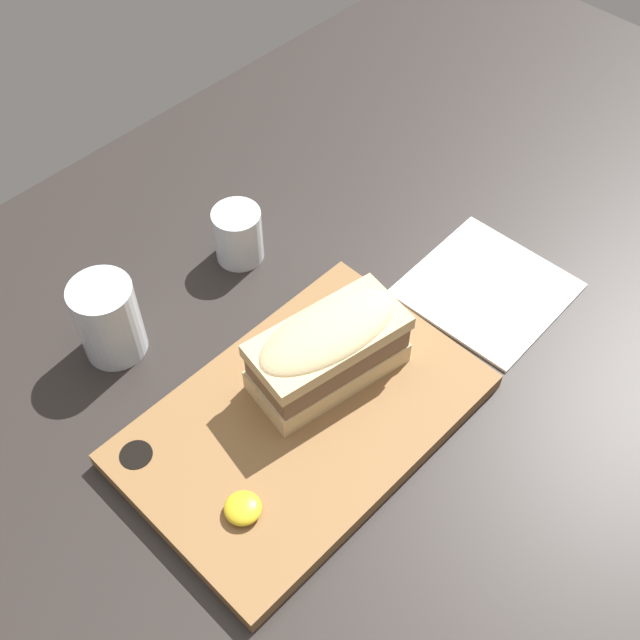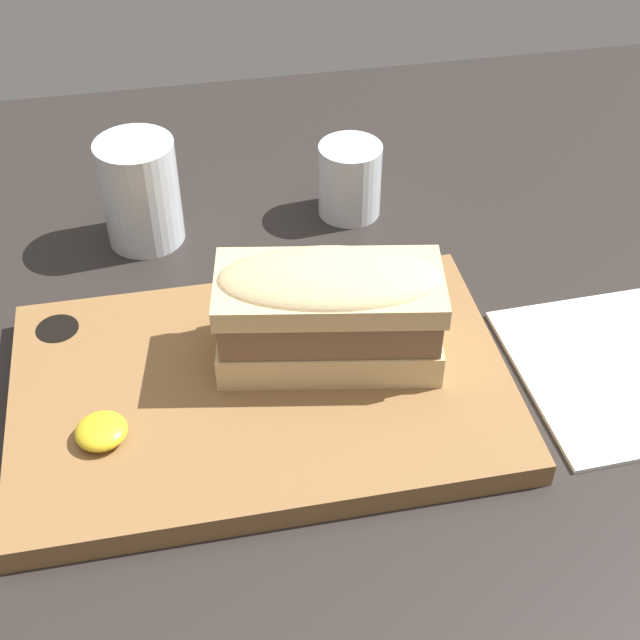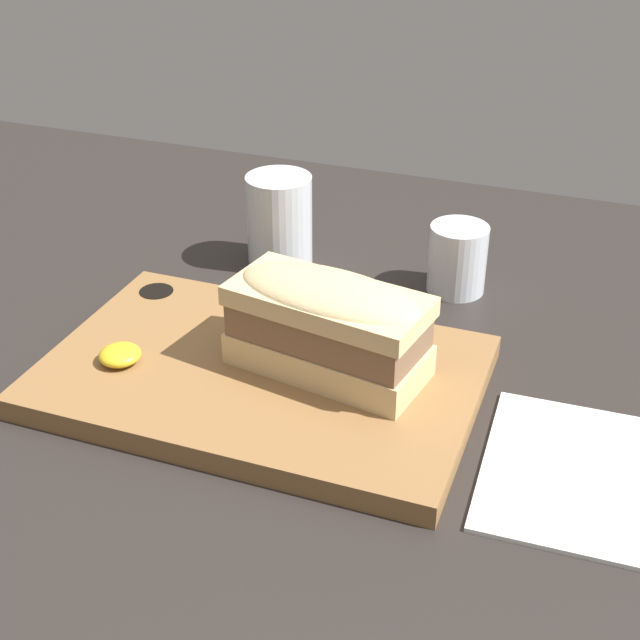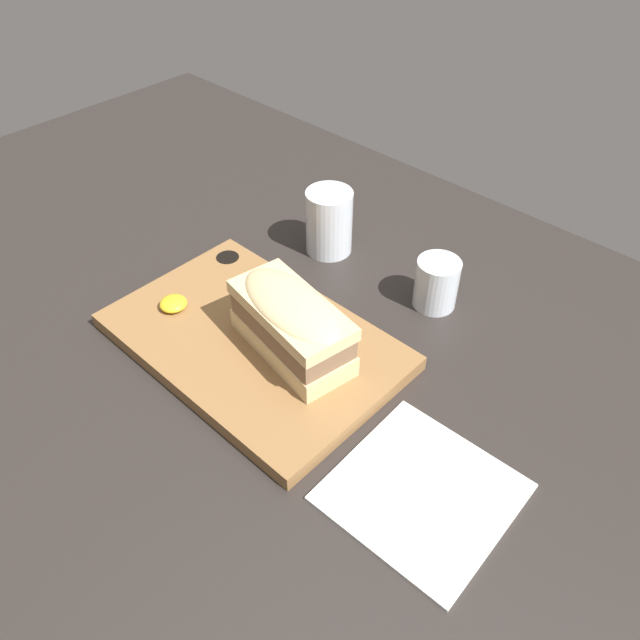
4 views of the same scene
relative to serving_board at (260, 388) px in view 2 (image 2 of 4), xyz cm
name	(u,v)px [view 2 (image 2 of 4)]	position (x,y,z in cm)	size (l,w,h in cm)	color
dining_table	(321,354)	(5.75, 4.96, -2.06)	(179.60, 98.28, 2.00)	#282321
serving_board	(260,388)	(0.00, 0.00, 0.00)	(38.12, 24.83, 2.16)	olive
sandwich	(329,308)	(5.73, 1.72, 5.82)	(18.22, 10.73, 8.87)	#DBBC84
mustard_dollop	(101,431)	(-11.95, -3.76, 1.80)	(3.77, 3.77, 1.51)	gold
water_glass	(141,198)	(-7.72, 23.16, 3.42)	(7.27, 7.27, 10.31)	silver
wine_glass	(350,183)	(12.31, 23.71, 2.23)	(6.16, 6.16, 7.38)	silver
napkin	(629,368)	(29.77, -2.70, -0.86)	(18.44, 18.39, 0.40)	white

